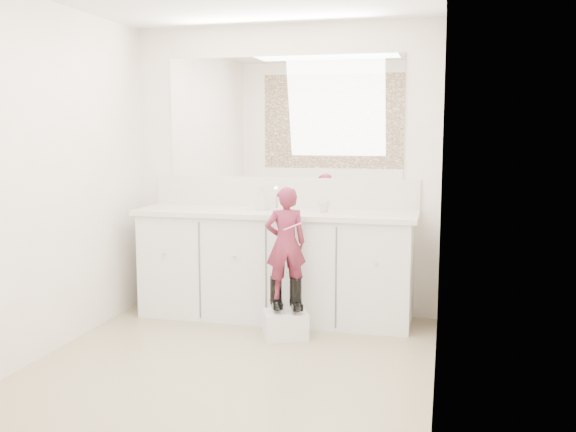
# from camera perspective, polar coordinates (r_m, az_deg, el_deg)

# --- Properties ---
(floor) EXTENTS (3.00, 3.00, 0.00)m
(floor) POSITION_cam_1_polar(r_m,az_deg,el_deg) (4.25, -5.51, -13.51)
(floor) COLOR #877458
(floor) RESTS_ON ground
(wall_back) EXTENTS (2.60, 0.00, 2.60)m
(wall_back) POSITION_cam_1_polar(r_m,az_deg,el_deg) (5.42, -0.41, 4.10)
(wall_back) COLOR beige
(wall_back) RESTS_ON floor
(wall_front) EXTENTS (2.60, 0.00, 2.60)m
(wall_front) POSITION_cam_1_polar(r_m,az_deg,el_deg) (2.63, -16.73, 0.10)
(wall_front) COLOR beige
(wall_front) RESTS_ON floor
(wall_left) EXTENTS (0.00, 3.00, 3.00)m
(wall_left) POSITION_cam_1_polar(r_m,az_deg,el_deg) (4.58, -21.25, 2.96)
(wall_left) COLOR beige
(wall_left) RESTS_ON floor
(wall_right) EXTENTS (0.00, 3.00, 3.00)m
(wall_right) POSITION_cam_1_polar(r_m,az_deg,el_deg) (3.76, 13.33, 2.37)
(wall_right) COLOR beige
(wall_right) RESTS_ON floor
(vanity_cabinet) EXTENTS (2.20, 0.55, 0.85)m
(vanity_cabinet) POSITION_cam_1_polar(r_m,az_deg,el_deg) (5.26, -1.14, -4.54)
(vanity_cabinet) COLOR silver
(vanity_cabinet) RESTS_ON floor
(countertop) EXTENTS (2.28, 0.58, 0.04)m
(countertop) POSITION_cam_1_polar(r_m,az_deg,el_deg) (5.17, -1.20, 0.25)
(countertop) COLOR beige
(countertop) RESTS_ON vanity_cabinet
(backsplash) EXTENTS (2.28, 0.03, 0.25)m
(backsplash) POSITION_cam_1_polar(r_m,az_deg,el_deg) (5.42, -0.45, 2.13)
(backsplash) COLOR beige
(backsplash) RESTS_ON countertop
(mirror) EXTENTS (2.00, 0.02, 1.00)m
(mirror) POSITION_cam_1_polar(r_m,az_deg,el_deg) (5.40, -0.45, 8.76)
(mirror) COLOR white
(mirror) RESTS_ON wall_back
(dot_panel) EXTENTS (2.00, 0.01, 1.20)m
(dot_panel) POSITION_cam_1_polar(r_m,az_deg,el_deg) (2.62, -16.99, 9.94)
(dot_panel) COLOR #472819
(dot_panel) RESTS_ON wall_front
(faucet) EXTENTS (0.08, 0.08, 0.10)m
(faucet) POSITION_cam_1_polar(r_m,az_deg,el_deg) (5.32, -0.74, 1.22)
(faucet) COLOR silver
(faucet) RESTS_ON countertop
(cup) EXTENTS (0.10, 0.10, 0.09)m
(cup) POSITION_cam_1_polar(r_m,az_deg,el_deg) (5.08, 3.19, 0.87)
(cup) COLOR beige
(cup) RESTS_ON countertop
(soap_bottle) EXTENTS (0.11, 0.11, 0.19)m
(soap_bottle) POSITION_cam_1_polar(r_m,az_deg,el_deg) (5.22, -2.29, 1.60)
(soap_bottle) COLOR beige
(soap_bottle) RESTS_ON countertop
(step_stool) EXTENTS (0.39, 0.36, 0.20)m
(step_stool) POSITION_cam_1_polar(r_m,az_deg,el_deg) (4.83, -0.24, -9.63)
(step_stool) COLOR silver
(step_stool) RESTS_ON floor
(boot_left) EXTENTS (0.16, 0.20, 0.26)m
(boot_left) POSITION_cam_1_polar(r_m,az_deg,el_deg) (4.80, -1.08, -6.90)
(boot_left) COLOR black
(boot_left) RESTS_ON step_stool
(boot_right) EXTENTS (0.16, 0.20, 0.26)m
(boot_right) POSITION_cam_1_polar(r_m,az_deg,el_deg) (4.76, 0.68, -7.01)
(boot_right) COLOR black
(boot_right) RESTS_ON step_stool
(toddler) EXTENTS (0.36, 0.30, 0.83)m
(toddler) POSITION_cam_1_polar(r_m,az_deg,el_deg) (4.70, -0.20, -2.41)
(toddler) COLOR #A53254
(toddler) RESTS_ON step_stool
(toothbrush) EXTENTS (0.13, 0.07, 0.06)m
(toothbrush) POSITION_cam_1_polar(r_m,az_deg,el_deg) (4.59, 0.42, -0.93)
(toothbrush) COLOR pink
(toothbrush) RESTS_ON toddler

